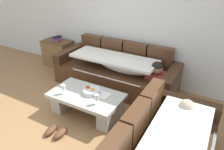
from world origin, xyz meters
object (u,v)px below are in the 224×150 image
object	(u,v)px
wine_glass_near_left	(63,87)
pair_of_shoes	(56,132)
couch_along_wall	(118,72)
side_cabinet	(58,53)
fruit_bowl	(91,91)
wine_glass_near_right	(97,97)
book_stack_on_cabinet	(57,39)
coffee_table	(87,101)
open_magazine	(102,94)

from	to	relation	value
wine_glass_near_left	pair_of_shoes	bearing A→B (deg)	-66.50
couch_along_wall	side_cabinet	bearing A→B (deg)	172.79
fruit_bowl	pair_of_shoes	bearing A→B (deg)	-103.28
wine_glass_near_left	wine_glass_near_right	distance (m)	0.63
side_cabinet	couch_along_wall	bearing A→B (deg)	-7.21
wine_glass_near_right	book_stack_on_cabinet	bearing A→B (deg)	145.00
coffee_table	book_stack_on_cabinet	bearing A→B (deg)	143.51
couch_along_wall	book_stack_on_cabinet	distance (m)	1.80
coffee_table	wine_glass_near_left	bearing A→B (deg)	-153.41
open_magazine	book_stack_on_cabinet	xyz separation A→B (m)	(-1.96, 1.16, 0.31)
fruit_bowl	pair_of_shoes	size ratio (longest dim) A/B	0.90
coffee_table	side_cabinet	distance (m)	2.17
wine_glass_near_left	side_cabinet	world-z (taller)	side_cabinet
open_magazine	wine_glass_near_left	bearing A→B (deg)	-148.77
coffee_table	wine_glass_near_right	distance (m)	0.43
wine_glass_near_right	pair_of_shoes	distance (m)	0.80
fruit_bowl	coffee_table	bearing A→B (deg)	-130.47
couch_along_wall	wine_glass_near_left	distance (m)	1.27
coffee_table	wine_glass_near_right	world-z (taller)	wine_glass_near_right
coffee_table	open_magazine	bearing A→B (deg)	24.96
fruit_bowl	side_cabinet	xyz separation A→B (m)	(-1.81, 1.21, -0.10)
coffee_table	side_cabinet	bearing A→B (deg)	143.94
couch_along_wall	coffee_table	distance (m)	1.05
wine_glass_near_right	side_cabinet	xyz separation A→B (m)	(-2.06, 1.42, -0.17)
pair_of_shoes	coffee_table	bearing A→B (deg)	80.27
fruit_bowl	side_cabinet	distance (m)	2.18
coffee_table	open_magazine	xyz separation A→B (m)	(0.24, 0.11, 0.15)
coffee_table	wine_glass_near_left	world-z (taller)	wine_glass_near_left
coffee_table	book_stack_on_cabinet	size ratio (longest dim) A/B	4.98
wine_glass_near_left	side_cabinet	size ratio (longest dim) A/B	0.23
wine_glass_near_left	fruit_bowl	bearing A→B (deg)	31.08
coffee_table	open_magazine	distance (m)	0.30
fruit_bowl	open_magazine	xyz separation A→B (m)	(0.18, 0.04, -0.03)
side_cabinet	book_stack_on_cabinet	world-z (taller)	book_stack_on_cabinet
book_stack_on_cabinet	open_magazine	bearing A→B (deg)	-30.74
couch_along_wall	wine_glass_near_left	bearing A→B (deg)	-106.23
couch_along_wall	book_stack_on_cabinet	world-z (taller)	couch_along_wall
fruit_bowl	wine_glass_near_right	xyz separation A→B (m)	(0.25, -0.22, 0.08)
couch_along_wall	wine_glass_near_left	size ratio (longest dim) A/B	14.76
open_magazine	side_cabinet	world-z (taller)	side_cabinet
wine_glass_near_right	open_magazine	bearing A→B (deg)	105.65
wine_glass_near_left	couch_along_wall	bearing A→B (deg)	73.77
fruit_bowl	book_stack_on_cabinet	bearing A→B (deg)	145.90
side_cabinet	pair_of_shoes	xyz separation A→B (m)	(1.64, -1.93, -0.28)
open_magazine	pair_of_shoes	xyz separation A→B (m)	(-0.35, -0.76, -0.34)
wine_glass_near_right	open_magazine	size ratio (longest dim) A/B	0.59
book_stack_on_cabinet	fruit_bowl	bearing A→B (deg)	-34.10
couch_along_wall	open_magazine	distance (m)	0.96
fruit_bowl	pair_of_shoes	world-z (taller)	fruit_bowl
fruit_bowl	open_magazine	bearing A→B (deg)	13.08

